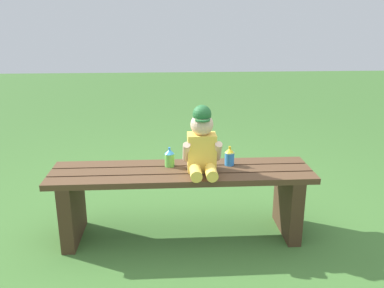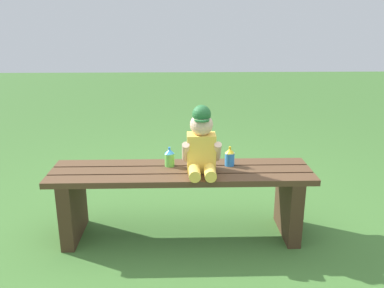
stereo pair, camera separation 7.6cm
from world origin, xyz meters
The scene contains 5 objects.
ground_plane centered at (0.00, 0.00, 0.00)m, with size 16.00×16.00×0.00m, color #3D6B2D.
park_bench centered at (0.00, 0.00, 0.30)m, with size 1.60×0.39×0.45m.
child_figure centered at (0.12, -0.03, 0.62)m, with size 0.23×0.27×0.40m.
sippy_cup_left centered at (-0.07, 0.07, 0.50)m, with size 0.06×0.06×0.12m.
sippy_cup_right centered at (0.30, 0.07, 0.50)m, with size 0.06×0.06×0.12m.
Camera 1 is at (-0.08, -2.32, 1.34)m, focal length 37.99 mm.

